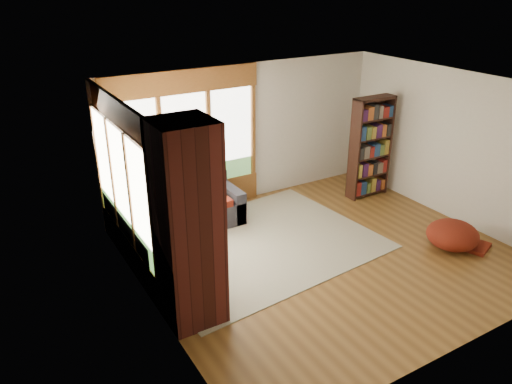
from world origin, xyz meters
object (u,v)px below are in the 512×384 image
pouf (453,234)px  dog_tan (167,188)px  brick_chimney (188,226)px  area_rug (257,244)px  bookshelf (370,148)px  dog_brindle (168,215)px  sectional_sofa (166,224)px

pouf → dog_tan: dog_tan is taller
brick_chimney → area_rug: 2.38m
pouf → area_rug: bearing=148.0°
bookshelf → pouf: bearing=-96.2°
dog_tan → brick_chimney: bearing=-148.8°
pouf → dog_brindle: bearing=154.2°
dog_brindle → dog_tan: bearing=-34.2°
dog_tan → sectional_sofa: bearing=-162.7°
brick_chimney → dog_brindle: 1.56m
area_rug → dog_tan: bearing=129.9°
brick_chimney → bookshelf: 4.88m
brick_chimney → pouf: size_ratio=3.19×
area_rug → dog_tan: size_ratio=4.02×
pouf → dog_brindle: size_ratio=0.90×
pouf → dog_tan: size_ratio=0.88×
bookshelf → dog_tan: bearing=171.2°
pouf → dog_tan: (-3.67, 2.88, 0.54)m
bookshelf → dog_brindle: size_ratio=2.17×
bookshelf → dog_tan: (-3.92, 0.60, -0.21)m
bookshelf → pouf: bookshelf is taller
sectional_sofa → dog_brindle: size_ratio=2.43×
sectional_sofa → pouf: size_ratio=2.70×
dog_brindle → brick_chimney: bearing=154.6°
pouf → bookshelf: bearing=83.8°
area_rug → bookshelf: (2.90, 0.62, 0.98)m
brick_chimney → sectional_sofa: bearing=77.7°
area_rug → dog_brindle: size_ratio=4.12×
brick_chimney → dog_tan: size_ratio=2.80×
brick_chimney → pouf: (4.29, -0.51, -1.07)m
brick_chimney → area_rug: size_ratio=0.70×
sectional_sofa → pouf: sectional_sofa is taller
sectional_sofa → bookshelf: bearing=-2.4°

